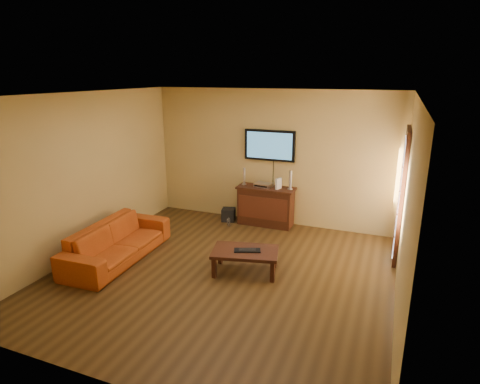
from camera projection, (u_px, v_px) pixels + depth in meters
The scene contains 14 objects.
ground_plane at pixel (222, 274), 6.20m from camera, with size 5.00×5.00×0.00m, color #38250F.
room_walls at pixel (237, 159), 6.27m from camera, with size 5.00×5.00×5.00m.
french_door at pixel (401, 196), 6.54m from camera, with size 0.07×1.02×2.22m.
media_console at pixel (266, 206), 8.12m from camera, with size 1.16×0.44×0.79m.
television at pixel (270, 145), 7.94m from camera, with size 1.03×0.08×0.61m.
coffee_table at pixel (245, 253), 6.16m from camera, with size 1.11×0.81×0.37m.
sofa at pixel (117, 236), 6.60m from camera, with size 2.08×0.61×0.81m, color #AC4313.
speaker_left at pixel (244, 177), 8.16m from camera, with size 0.10×0.10×0.35m.
speaker_right at pixel (290, 181), 7.82m from camera, with size 0.10×0.10×0.38m.
av_receiver at pixel (263, 185), 8.04m from camera, with size 0.33×0.24×0.08m, color silver.
game_console at pixel (279, 184), 7.87m from camera, with size 0.04×0.16×0.22m, color white.
subwoofer at pixel (228, 215), 8.41m from camera, with size 0.26×0.26×0.26m, color black.
bottle at pixel (228, 222), 8.10m from camera, with size 0.06×0.06×0.18m.
keyboard at pixel (247, 250), 6.13m from camera, with size 0.43×0.28×0.02m.
Camera 1 is at (2.31, -5.09, 2.98)m, focal length 30.00 mm.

